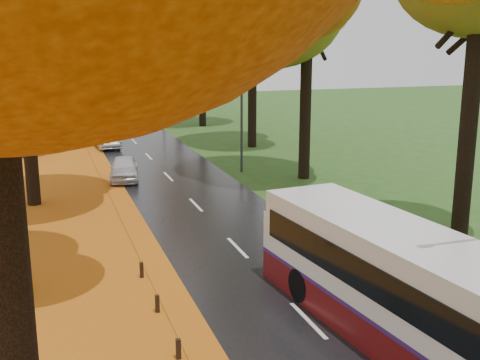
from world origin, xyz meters
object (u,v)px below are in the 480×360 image
bus (408,288)px  car_silver (106,138)px  car_dark (100,131)px  streetlamp_mid (237,88)px  car_white (124,168)px  streetlamp_far (159,69)px

bus → car_silver: (-3.88, 30.13, -0.81)m
bus → car_dark: (-3.95, 33.32, -0.82)m
streetlamp_mid → car_white: bearing=179.9°
streetlamp_far → car_white: (-6.30, -21.99, -4.05)m
car_silver → car_dark: car_silver is taller
car_white → car_silver: car_silver is taller
streetlamp_mid → streetlamp_far: same height
streetlamp_far → car_silver: streetlamp_far is taller
streetlamp_mid → car_dark: (-6.18, 13.43, -4.02)m
car_white → car_dark: car_dark is taller
streetlamp_mid → car_white: streetlamp_mid is taller
bus → car_silver: size_ratio=2.71×
streetlamp_mid → car_silver: streetlamp_mid is taller
streetlamp_far → bus: bearing=-93.0°
streetlamp_mid → car_white: 7.49m
streetlamp_mid → bus: (-2.23, -19.89, -3.21)m
streetlamp_mid → car_dark: streetlamp_mid is taller
bus → car_silver: bus is taller
streetlamp_mid → bus: 20.27m
car_dark → car_white: bearing=-72.3°
streetlamp_mid → car_silver: 12.57m
streetlamp_far → car_white: streetlamp_far is taller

